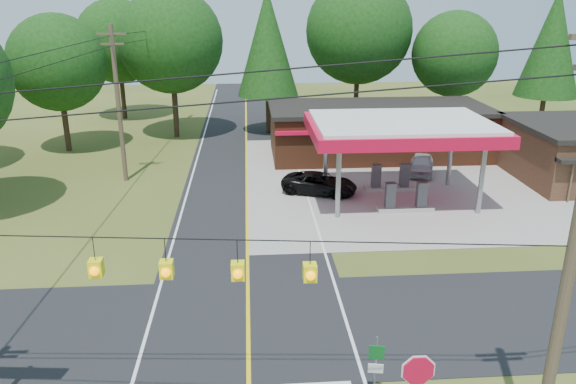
{
  "coord_description": "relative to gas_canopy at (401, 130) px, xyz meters",
  "views": [
    {
      "loc": [
        0.17,
        -18.09,
        11.71
      ],
      "look_at": [
        2.0,
        7.0,
        2.8
      ],
      "focal_mm": 35.0,
      "sensor_mm": 36.0,
      "label": 1
    }
  ],
  "objects": [
    {
      "name": "ground",
      "position": [
        -9.0,
        -13.0,
        -4.27
      ],
      "size": [
        120.0,
        120.0,
        0.0
      ],
      "primitive_type": "plane",
      "color": "#3E4E1B",
      "rests_on": "ground"
    },
    {
      "name": "main_highway",
      "position": [
        -9.0,
        -13.0,
        -4.26
      ],
      "size": [
        8.0,
        120.0,
        0.02
      ],
      "primitive_type": "cube",
      "color": "black",
      "rests_on": "ground"
    },
    {
      "name": "cross_road",
      "position": [
        -9.0,
        -13.0,
        -4.25
      ],
      "size": [
        70.0,
        7.0,
        0.02
      ],
      "primitive_type": "cube",
      "color": "black",
      "rests_on": "ground"
    },
    {
      "name": "lane_center_yellow",
      "position": [
        -9.0,
        -13.0,
        -4.24
      ],
      "size": [
        0.15,
        110.0,
        0.0
      ],
      "primitive_type": "cube",
      "color": "yellow",
      "rests_on": "main_highway"
    },
    {
      "name": "gas_canopy",
      "position": [
        0.0,
        0.0,
        0.0
      ],
      "size": [
        10.6,
        7.4,
        4.88
      ],
      "color": "gray",
      "rests_on": "ground"
    },
    {
      "name": "convenience_store",
      "position": [
        1.0,
        9.98,
        -2.35
      ],
      "size": [
        16.4,
        7.55,
        3.8
      ],
      "color": "#5E2F1A",
      "rests_on": "ground"
    },
    {
      "name": "utility_pole_near_right",
      "position": [
        -1.5,
        -20.0,
        1.69
      ],
      "size": [
        1.8,
        0.3,
        11.5
      ],
      "color": "#473828",
      "rests_on": "ground"
    },
    {
      "name": "utility_pole_far_left",
      "position": [
        -17.0,
        5.0,
        0.93
      ],
      "size": [
        1.8,
        0.3,
        10.0
      ],
      "color": "#473828",
      "rests_on": "ground"
    },
    {
      "name": "utility_pole_north",
      "position": [
        -15.5,
        22.0,
        0.48
      ],
      "size": [
        0.3,
        0.3,
        9.5
      ],
      "color": "#473828",
      "rests_on": "ground"
    },
    {
      "name": "overhead_beacons",
      "position": [
        -10.0,
        -19.0,
        1.95
      ],
      "size": [
        17.04,
        2.04,
        1.03
      ],
      "color": "black",
      "rests_on": "ground"
    },
    {
      "name": "treeline_backdrop",
      "position": [
        -8.18,
        11.01,
        3.22
      ],
      "size": [
        70.27,
        51.59,
        13.3
      ],
      "color": "#332316",
      "rests_on": "ground"
    },
    {
      "name": "suv_car",
      "position": [
        -4.5,
        1.5,
        -3.63
      ],
      "size": [
        5.96,
        5.96,
        1.28
      ],
      "primitive_type": "imported",
      "rotation": [
        0.0,
        0.0,
        1.2
      ],
      "color": "black",
      "rests_on": "ground"
    },
    {
      "name": "sedan_car",
      "position": [
        3.0,
        5.05,
        -3.61
      ],
      "size": [
        4.91,
        4.91,
        1.31
      ],
      "primitive_type": "imported",
      "rotation": [
        0.0,
        0.0,
        -0.34
      ],
      "color": "silver",
      "rests_on": "ground"
    },
    {
      "name": "octagonal_stop_sign",
      "position": [
        -4.5,
        -19.01,
        -2.14
      ],
      "size": [
        0.97,
        0.09,
        2.82
      ],
      "color": "gray",
      "rests_on": "ground"
    },
    {
      "name": "route_sign_post",
      "position": [
        -5.2,
        -17.3,
        -2.93
      ],
      "size": [
        0.46,
        0.12,
        2.24
      ],
      "color": "gray",
      "rests_on": "ground"
    }
  ]
}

